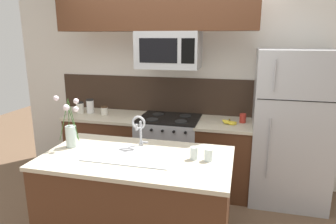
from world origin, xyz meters
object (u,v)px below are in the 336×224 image
(storage_jar_tall, at_px, (80,108))
(drinking_glass, at_px, (194,153))
(microwave, at_px, (169,50))
(sink_faucet, at_px, (139,127))
(banana_bunch, at_px, (229,122))
(storage_jar_short, at_px, (104,111))
(spare_glass, at_px, (208,155))
(stove_range, at_px, (169,152))
(refrigerator, at_px, (290,128))
(storage_jar_medium, at_px, (90,106))
(coffee_tin, at_px, (243,118))
(flower_vase, at_px, (71,131))

(storage_jar_tall, height_order, drinking_glass, storage_jar_tall)
(microwave, bearing_deg, sink_faucet, -91.59)
(banana_bunch, bearing_deg, storage_jar_short, 178.26)
(microwave, xyz_separation_m, storage_jar_short, (-0.88, 0.01, -0.80))
(sink_faucet, height_order, spare_glass, sink_faucet)
(stove_range, distance_m, refrigerator, 1.50)
(spare_glass, bearing_deg, drinking_glass, 178.61)
(refrigerator, height_order, storage_jar_tall, refrigerator)
(storage_jar_medium, bearing_deg, drinking_glass, -37.18)
(stove_range, relative_size, banana_bunch, 4.91)
(microwave, distance_m, coffee_tin, 1.21)
(storage_jar_tall, height_order, sink_faucet, sink_faucet)
(stove_range, distance_m, microwave, 1.30)
(storage_jar_tall, bearing_deg, banana_bunch, -1.52)
(microwave, bearing_deg, storage_jar_short, 179.41)
(microwave, distance_m, banana_bunch, 1.12)
(coffee_tin, height_order, sink_faucet, sink_faucet)
(storage_jar_medium, xyz_separation_m, coffee_tin, (2.01, 0.02, -0.04))
(storage_jar_medium, xyz_separation_m, sink_faucet, (1.08, -1.07, 0.10))
(storage_jar_tall, relative_size, drinking_glass, 1.39)
(storage_jar_tall, bearing_deg, flower_vase, -63.21)
(drinking_glass, bearing_deg, coffee_tin, 72.80)
(drinking_glass, bearing_deg, storage_jar_tall, 145.86)
(stove_range, height_order, coffee_tin, coffee_tin)
(storage_jar_short, height_order, flower_vase, flower_vase)
(sink_faucet, distance_m, spare_glass, 0.70)
(stove_range, bearing_deg, drinking_glass, -66.77)
(stove_range, height_order, banana_bunch, banana_bunch)
(stove_range, bearing_deg, spare_glass, -62.10)
(storage_jar_short, height_order, banana_bunch, storage_jar_short)
(coffee_tin, relative_size, flower_vase, 0.22)
(storage_jar_medium, relative_size, flower_vase, 0.39)
(storage_jar_tall, xyz_separation_m, banana_bunch, (1.99, -0.05, -0.05))
(storage_jar_tall, xyz_separation_m, coffee_tin, (2.14, 0.06, -0.02))
(banana_bunch, bearing_deg, spare_glass, -95.73)
(storage_jar_medium, bearing_deg, banana_bunch, -2.92)
(storage_jar_short, bearing_deg, flower_vase, -78.75)
(storage_jar_short, bearing_deg, refrigerator, 0.78)
(storage_jar_medium, bearing_deg, spare_glass, -35.27)
(banana_bunch, height_order, drinking_glass, drinking_glass)
(refrigerator, xyz_separation_m, banana_bunch, (-0.69, -0.08, 0.04))
(storage_jar_short, xyz_separation_m, drinking_glass, (1.40, -1.19, -0.00))
(refrigerator, height_order, banana_bunch, refrigerator)
(sink_faucet, height_order, drinking_glass, sink_faucet)
(banana_bunch, height_order, spare_glass, spare_glass)
(refrigerator, bearing_deg, sink_faucet, -144.40)
(sink_faucet, bearing_deg, stove_range, 88.44)
(microwave, relative_size, storage_jar_tall, 4.90)
(storage_jar_medium, xyz_separation_m, spare_glass, (1.75, -1.23, -0.04))
(refrigerator, bearing_deg, storage_jar_short, -179.22)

